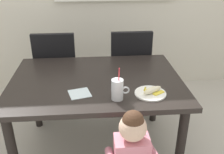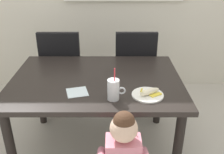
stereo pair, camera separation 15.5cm
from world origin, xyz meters
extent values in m
plane|color=#B7B2A8|center=(0.00, 0.00, 0.00)|extent=(24.00, 24.00, 0.00)
cube|color=black|center=(0.00, 0.00, 0.71)|extent=(1.39, 1.00, 0.04)
cylinder|color=black|center=(0.62, -0.42, 0.35)|extent=(0.07, 0.07, 0.69)
cylinder|color=black|center=(-0.62, 0.42, 0.35)|extent=(0.07, 0.07, 0.69)
cylinder|color=black|center=(0.62, 0.42, 0.35)|extent=(0.07, 0.07, 0.69)
cube|color=black|center=(-0.41, 0.76, 0.45)|extent=(0.44, 0.44, 0.06)
cube|color=black|center=(-0.41, 0.56, 0.72)|extent=(0.42, 0.05, 0.48)
cylinder|color=black|center=(-0.22, 0.95, 0.21)|extent=(0.04, 0.04, 0.42)
cylinder|color=black|center=(-0.60, 0.95, 0.21)|extent=(0.04, 0.04, 0.42)
cylinder|color=black|center=(-0.22, 0.57, 0.21)|extent=(0.04, 0.04, 0.42)
cylinder|color=black|center=(-0.60, 0.57, 0.21)|extent=(0.04, 0.04, 0.42)
cube|color=black|center=(0.38, 0.77, 0.45)|extent=(0.44, 0.44, 0.06)
cube|color=black|center=(0.38, 0.57, 0.72)|extent=(0.42, 0.05, 0.48)
cylinder|color=black|center=(0.57, 0.96, 0.21)|extent=(0.04, 0.04, 0.42)
cylinder|color=black|center=(0.19, 0.96, 0.21)|extent=(0.04, 0.04, 0.42)
cylinder|color=black|center=(0.57, 0.58, 0.21)|extent=(0.04, 0.04, 0.42)
cylinder|color=black|center=(0.19, 0.58, 0.21)|extent=(0.04, 0.04, 0.42)
sphere|color=beige|center=(0.20, -0.66, 0.72)|extent=(0.17, 0.17, 0.17)
sphere|color=#472D1E|center=(0.20, -0.66, 0.77)|extent=(0.13, 0.13, 0.13)
cylinder|color=silver|center=(0.14, -0.33, 0.81)|extent=(0.08, 0.08, 0.15)
cylinder|color=beige|center=(0.14, -0.33, 0.78)|extent=(0.07, 0.07, 0.08)
torus|color=silver|center=(0.20, -0.33, 0.80)|extent=(0.06, 0.01, 0.06)
cylinder|color=#E5333F|center=(0.15, -0.34, 0.88)|extent=(0.01, 0.05, 0.22)
cylinder|color=white|center=(0.39, -0.29, 0.74)|extent=(0.23, 0.23, 0.01)
ellipsoid|color=#F4EAC6|center=(0.40, -0.29, 0.77)|extent=(0.17, 0.13, 0.04)
cube|color=yellow|center=(0.44, -0.30, 0.75)|extent=(0.09, 0.07, 0.01)
cube|color=yellow|center=(0.40, -0.24, 0.75)|extent=(0.09, 0.07, 0.01)
cylinder|color=yellow|center=(0.34, -0.33, 0.80)|extent=(0.03, 0.02, 0.03)
cube|color=silver|center=(-0.13, -0.24, 0.74)|extent=(0.18, 0.18, 0.00)
camera|label=1|loc=(-0.02, -1.89, 1.66)|focal=41.17mm
camera|label=2|loc=(0.13, -1.90, 1.66)|focal=41.17mm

